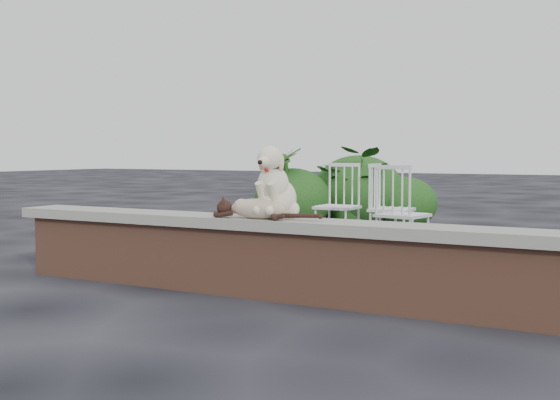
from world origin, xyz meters
The scene contains 11 objects.
ground centered at (0.00, 0.00, 0.00)m, with size 60.00×60.00×0.00m, color black.
brick_wall centered at (0.00, 0.00, 0.25)m, with size 6.00×0.30×0.50m, color brown.
capstone centered at (0.00, 0.00, 0.54)m, with size 6.20×0.40×0.08m, color slate.
dog centered at (-0.73, 0.06, 0.85)m, with size 0.35×0.46×0.54m, color beige, non-canonical shape.
cat centered at (-0.81, -0.09, 0.66)m, with size 0.98×0.23×0.17m, color tan, non-canonical shape.
chair_e centered at (-0.71, 2.60, 0.47)m, with size 0.56×0.56×0.94m, color white, non-canonical shape.
chair_c centered at (-0.41, 2.04, 0.47)m, with size 0.56×0.56×0.94m, color white, non-canonical shape.
chair_b centered at (-1.35, 2.62, 0.47)m, with size 0.56×0.56×0.94m, color white, non-canonical shape.
potted_plant_a centered at (-2.00, 4.77, 0.57)m, with size 1.03×0.89×1.14m, color #1A4313.
potted_plant_b centered at (-2.76, 4.04, 0.56)m, with size 0.63×0.63×1.12m, color #1A4313.
shrubbery centered at (-2.12, 4.81, 0.43)m, with size 2.39×1.90×1.08m.
Camera 1 is at (1.64, -4.33, 1.06)m, focal length 43.66 mm.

